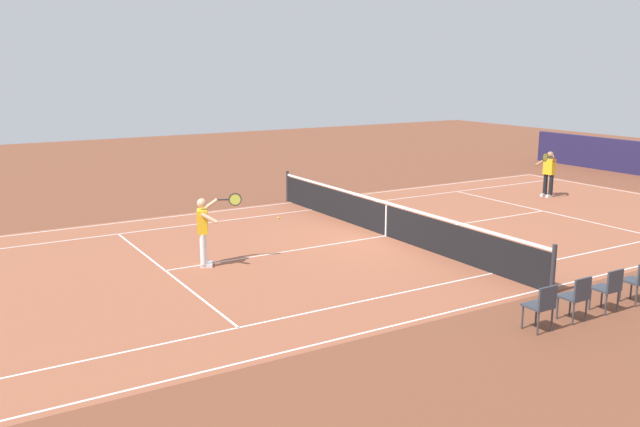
{
  "coord_description": "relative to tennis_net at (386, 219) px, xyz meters",
  "views": [
    {
      "loc": [
        11.16,
        14.87,
        4.7
      ],
      "look_at": [
        2.19,
        0.04,
        0.9
      ],
      "focal_mm": 38.09,
      "sensor_mm": 36.0,
      "label": 1
    }
  ],
  "objects": [
    {
      "name": "ground_plane",
      "position": [
        0.0,
        0.0,
        -0.49
      ],
      "size": [
        60.0,
        60.0,
        0.0
      ],
      "primitive_type": "plane",
      "color": "brown"
    },
    {
      "name": "court_slab",
      "position": [
        0.0,
        0.0,
        -0.49
      ],
      "size": [
        24.2,
        11.4,
        0.0
      ],
      "primitive_type": "cube",
      "color": "#935138",
      "rests_on": "ground_plane"
    },
    {
      "name": "court_line_markings",
      "position": [
        0.0,
        0.0,
        -0.49
      ],
      "size": [
        23.85,
        11.05,
        0.01
      ],
      "color": "white",
      "rests_on": "ground_plane"
    },
    {
      "name": "tennis_net",
      "position": [
        0.0,
        0.0,
        0.0
      ],
      "size": [
        0.1,
        11.7,
        1.08
      ],
      "color": "#2D2D33",
      "rests_on": "ground_plane"
    },
    {
      "name": "tennis_player_near",
      "position": [
        5.45,
        0.12,
        0.44
      ],
      "size": [
        1.19,
        0.75,
        1.7
      ],
      "color": "white",
      "rests_on": "ground_plane"
    },
    {
      "name": "tennis_player_far",
      "position": [
        -8.52,
        -1.65,
        0.44
      ],
      "size": [
        1.04,
        0.79,
        1.7
      ],
      "color": "black",
      "rests_on": "ground_plane"
    },
    {
      "name": "tennis_ball",
      "position": [
        1.6,
        -3.47,
        -0.46
      ],
      "size": [
        0.07,
        0.07,
        0.07
      ],
      "primitive_type": "sphere",
      "color": "#CCE01E",
      "rests_on": "ground_plane"
    },
    {
      "name": "spectator_chair_1",
      "position": [
        -1.0,
        7.09,
        0.03
      ],
      "size": [
        0.44,
        0.44,
        0.88
      ],
      "color": "#38383D",
      "rests_on": "ground_plane"
    },
    {
      "name": "spectator_chair_2",
      "position": [
        -0.06,
        7.09,
        0.03
      ],
      "size": [
        0.44,
        0.44,
        0.88
      ],
      "color": "#38383D",
      "rests_on": "ground_plane"
    },
    {
      "name": "spectator_chair_3",
      "position": [
        0.88,
        7.09,
        0.03
      ],
      "size": [
        0.44,
        0.44,
        0.88
      ],
      "color": "#38383D",
      "rests_on": "ground_plane"
    },
    {
      "name": "spectator_chair_4",
      "position": [
        1.81,
        7.09,
        0.03
      ],
      "size": [
        0.44,
        0.44,
        0.88
      ],
      "color": "#38383D",
      "rests_on": "ground_plane"
    }
  ]
}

